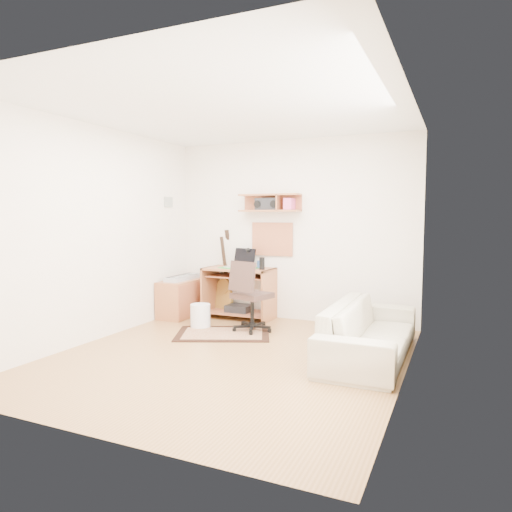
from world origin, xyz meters
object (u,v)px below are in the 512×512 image
at_px(cabinet, 183,298).
at_px(sofa, 370,321).
at_px(desk, 239,293).
at_px(task_chair, 252,296).
at_px(printer, 342,322).

distance_m(cabinet, sofa, 3.11).
xyz_separation_m(desk, task_chair, (0.50, -0.62, 0.10)).
bearing_deg(printer, sofa, -84.76).
relative_size(desk, sofa, 0.51).
bearing_deg(cabinet, sofa, -17.65).
bearing_deg(printer, task_chair, -171.47).
relative_size(task_chair, printer, 1.93).
xyz_separation_m(desk, sofa, (2.10, -1.12, 0.01)).
relative_size(task_chair, cabinet, 1.05).
relative_size(task_chair, sofa, 0.48).
height_order(task_chair, sofa, task_chair).
height_order(task_chair, printer, task_chair).
relative_size(desk, cabinet, 1.11).
distance_m(desk, cabinet, 0.88).
bearing_deg(sofa, printer, 26.91).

